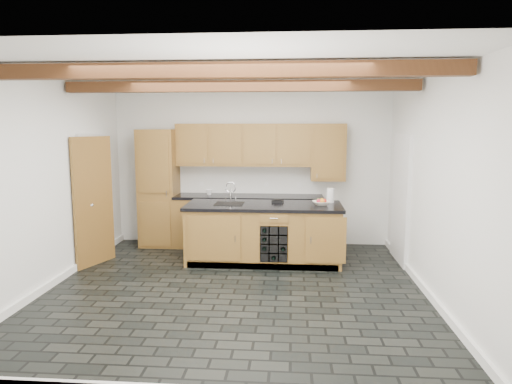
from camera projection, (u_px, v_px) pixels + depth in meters
ground at (235, 289)px, 6.08m from camera, size 5.00×5.00×0.00m
room_shell at (233, 171)px, 6.40m from camera, size 5.01×5.00×5.00m
back_cabinetry at (229, 192)px, 8.18m from camera, size 3.65×0.62×2.20m
island at (264, 233)px, 7.26m from camera, size 2.48×0.96×0.93m
faucet at (230, 201)px, 7.28m from camera, size 0.45×0.40×0.34m
kitchen_scale at (278, 201)px, 7.37m from camera, size 0.20×0.13×0.06m
fruit_bowl at (321, 203)px, 7.11m from camera, size 0.32×0.32×0.07m
fruit_cluster at (321, 201)px, 7.11m from camera, size 0.16×0.17×0.07m
paper_towel at (330, 195)px, 7.36m from camera, size 0.12×0.12×0.23m
mug at (209, 192)px, 8.19m from camera, size 0.12×0.12×0.10m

